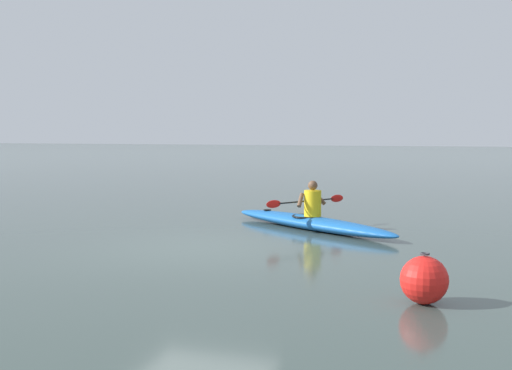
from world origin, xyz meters
name	(u,v)px	position (x,y,z in m)	size (l,w,h in m)	color
ground_plane	(201,248)	(0.00, 0.00, 0.00)	(160.00, 160.00, 0.00)	#384742
kayak	(310,222)	(-1.42, -2.90, 0.15)	(4.52, 3.40, 0.29)	#1959A5
kayaker	(312,201)	(-1.47, -2.86, 0.62)	(1.34, 1.93, 0.79)	yellow
mooring_buoy_white_far	(424,280)	(-4.20, 2.82, 0.31)	(0.61, 0.61, 0.65)	red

